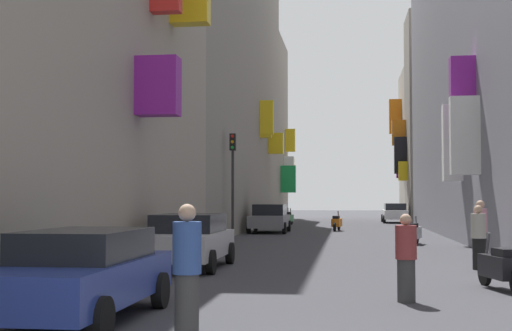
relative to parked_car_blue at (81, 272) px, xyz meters
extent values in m
plane|color=#38383D|center=(3.53, 23.38, -0.73)|extent=(140.00, 140.00, 0.00)
cube|color=purple|center=(-0.92, 7.48, 4.04)|extent=(1.11, 0.64, 1.54)
cube|color=gray|center=(-4.47, 30.71, 9.83)|extent=(6.00, 28.77, 21.13)
cube|color=yellow|center=(-0.96, 37.88, 4.89)|extent=(1.02, 0.58, 1.45)
cube|color=yellow|center=(-1.06, 33.17, 6.16)|extent=(0.83, 0.42, 2.16)
cube|color=yellow|center=(-1.13, 33.31, 5.78)|extent=(0.68, 0.61, 1.73)
cube|color=gray|center=(-4.47, 49.24, 6.94)|extent=(6.00, 8.29, 15.34)
cube|color=yellow|center=(-1.14, 52.17, 3.19)|extent=(0.66, 0.49, 3.03)
cube|color=white|center=(-1.05, 49.55, 3.35)|extent=(0.84, 0.47, 2.65)
cube|color=yellow|center=(-1.04, 50.65, 6.16)|extent=(0.87, 0.63, 1.98)
cube|color=green|center=(-0.86, 46.55, 2.65)|extent=(1.22, 0.47, 2.20)
cube|color=white|center=(-1.16, 52.64, 3.27)|extent=(0.62, 0.49, 2.11)
cube|color=purple|center=(8.09, 15.52, 5.30)|extent=(0.87, 0.60, 1.78)
cube|color=white|center=(8.15, 18.56, 3.33)|extent=(0.75, 0.59, 3.08)
cube|color=white|center=(8.03, 14.77, 3.29)|extent=(1.00, 0.45, 2.73)
cube|color=gray|center=(11.53, 44.42, 7.23)|extent=(6.00, 4.93, 15.92)
cube|color=black|center=(8.05, 45.00, 4.43)|extent=(0.97, 0.51, 2.86)
cube|color=purple|center=(8.14, 45.46, 4.06)|extent=(0.79, 0.46, 2.79)
cube|color=yellow|center=(8.18, 44.27, 3.17)|extent=(0.70, 0.59, 1.46)
cube|color=orange|center=(7.99, 45.68, 6.25)|extent=(1.08, 0.48, 2.01)
cube|color=#B2A899|center=(11.53, 50.14, 5.53)|extent=(6.00, 6.50, 12.52)
cube|color=orange|center=(8.01, 49.90, 8.03)|extent=(1.04, 0.52, 2.93)
cube|color=orange|center=(8.18, 51.66, 7.25)|extent=(0.70, 0.41, 1.80)
cube|color=navy|center=(0.00, -0.06, -0.12)|extent=(1.72, 4.29, 0.61)
cube|color=black|center=(0.00, 0.16, 0.41)|extent=(1.51, 2.40, 0.45)
cylinder|color=black|center=(0.86, -1.47, -0.43)|extent=(0.18, 0.60, 0.60)
cylinder|color=black|center=(0.86, 1.36, -0.43)|extent=(0.18, 0.60, 0.60)
cylinder|color=black|center=(-0.86, 1.36, -0.43)|extent=(0.18, 0.60, 0.60)
cube|color=slate|center=(-0.19, 26.92, -0.12)|extent=(1.85, 4.13, 0.62)
cube|color=black|center=(-0.19, 27.13, 0.48)|extent=(1.63, 2.31, 0.58)
cylinder|color=black|center=(0.74, 25.56, -0.43)|extent=(0.18, 0.60, 0.60)
cylinder|color=black|center=(-1.11, 25.56, -0.43)|extent=(0.18, 0.60, 0.60)
cylinder|color=black|center=(0.74, 28.29, -0.43)|extent=(0.18, 0.60, 0.60)
cylinder|color=black|center=(-1.11, 28.29, -0.43)|extent=(0.18, 0.60, 0.60)
cube|color=#B7B7BC|center=(-0.22, 7.91, -0.11)|extent=(1.82, 4.17, 0.64)
cube|color=black|center=(-0.22, 8.12, 0.45)|extent=(1.60, 2.34, 0.48)
cylinder|color=black|center=(0.69, 6.53, -0.43)|extent=(0.18, 0.60, 0.60)
cylinder|color=black|center=(-1.13, 6.53, -0.43)|extent=(0.18, 0.60, 0.60)
cylinder|color=black|center=(0.69, 9.28, -0.43)|extent=(0.18, 0.60, 0.60)
cylinder|color=black|center=(-1.13, 9.28, -0.43)|extent=(0.18, 0.60, 0.60)
cube|color=white|center=(7.42, 42.73, -0.11)|extent=(1.68, 4.33, 0.64)
cube|color=black|center=(7.42, 42.51, 0.46)|extent=(1.48, 2.43, 0.50)
cylinder|color=black|center=(6.58, 44.16, -0.43)|extent=(0.18, 0.60, 0.60)
cylinder|color=black|center=(8.26, 44.16, -0.43)|extent=(0.18, 0.60, 0.60)
cylinder|color=black|center=(6.58, 41.30, -0.43)|extent=(0.18, 0.60, 0.60)
cylinder|color=black|center=(8.26, 41.30, -0.43)|extent=(0.18, 0.60, 0.60)
cube|color=#287F3D|center=(-0.06, 37.38, -0.26)|extent=(0.65, 1.17, 0.45)
cube|color=black|center=(-0.10, 37.17, 0.04)|extent=(0.42, 0.61, 0.16)
cylinder|color=#4C4C51|center=(0.05, 37.92, 0.06)|extent=(0.11, 0.28, 0.68)
cylinder|color=black|center=(0.08, 38.05, -0.49)|extent=(0.19, 0.49, 0.48)
cylinder|color=black|center=(-0.19, 36.70, -0.49)|extent=(0.19, 0.49, 0.48)
cube|color=#ADADB2|center=(6.59, 18.23, -0.26)|extent=(0.69, 1.16, 0.45)
cube|color=black|center=(6.54, 18.03, 0.04)|extent=(0.45, 0.62, 0.16)
cylinder|color=#4C4C51|center=(6.72, 18.75, 0.06)|extent=(0.13, 0.28, 0.68)
cylinder|color=black|center=(6.75, 18.89, -0.49)|extent=(0.22, 0.49, 0.48)
cylinder|color=black|center=(6.42, 17.57, -0.49)|extent=(0.22, 0.49, 0.48)
cube|color=orange|center=(3.35, 29.18, -0.26)|extent=(0.60, 1.15, 0.45)
cube|color=black|center=(3.32, 28.98, 0.04)|extent=(0.40, 0.60, 0.16)
cylinder|color=#4C4C51|center=(3.43, 29.72, 0.06)|extent=(0.10, 0.28, 0.68)
cylinder|color=black|center=(3.45, 29.86, -0.49)|extent=(0.17, 0.49, 0.48)
cylinder|color=black|center=(3.24, 28.50, -0.49)|extent=(0.17, 0.49, 0.48)
cube|color=black|center=(7.02, 4.50, -0.26)|extent=(0.69, 1.25, 0.45)
cube|color=black|center=(7.07, 4.29, 0.04)|extent=(0.44, 0.62, 0.16)
cylinder|color=#4C4C51|center=(6.89, 5.08, 0.06)|extent=(0.12, 0.28, 0.68)
cylinder|color=black|center=(6.86, 5.22, -0.49)|extent=(0.20, 0.49, 0.48)
cube|color=silver|center=(-0.26, 39.62, -0.26)|extent=(0.58, 1.14, 0.45)
cube|color=black|center=(-0.23, 39.42, 0.04)|extent=(0.39, 0.60, 0.16)
cylinder|color=#4C4C51|center=(-0.34, 40.16, 0.06)|extent=(0.10, 0.28, 0.68)
cylinder|color=black|center=(-0.36, 40.30, -0.49)|extent=(0.16, 0.49, 0.48)
cylinder|color=black|center=(-0.17, 38.95, -0.49)|extent=(0.16, 0.49, 0.48)
cylinder|color=#3C3C3C|center=(1.90, -1.15, -0.30)|extent=(0.37, 0.37, 0.86)
cylinder|color=#335199|center=(1.90, -1.15, 0.47)|extent=(0.44, 0.44, 0.68)
sphere|color=tan|center=(1.90, -1.15, 0.93)|extent=(0.23, 0.23, 0.23)
cylinder|color=#383838|center=(5.02, 2.60, -0.35)|extent=(0.35, 0.35, 0.76)
cylinder|color=maroon|center=(5.02, 2.60, 0.33)|extent=(0.41, 0.41, 0.60)
sphere|color=tan|center=(5.02, 2.60, 0.74)|extent=(0.21, 0.21, 0.21)
cylinder|color=black|center=(7.34, 8.54, -0.33)|extent=(0.41, 0.41, 0.81)
cylinder|color=#B2AD9E|center=(7.34, 8.54, 0.40)|extent=(0.49, 0.49, 0.64)
sphere|color=tan|center=(7.34, 8.54, 0.83)|extent=(0.22, 0.22, 0.22)
cylinder|color=black|center=(7.72, 10.36, -0.30)|extent=(0.39, 0.39, 0.86)
cylinder|color=pink|center=(7.72, 10.36, 0.48)|extent=(0.47, 0.47, 0.68)
sphere|color=tan|center=(7.72, 10.36, 0.93)|extent=(0.23, 0.23, 0.23)
cylinder|color=#2D2D2D|center=(-1.08, 20.36, 1.25)|extent=(0.12, 0.12, 3.96)
cube|color=black|center=(-1.08, 20.36, 3.60)|extent=(0.26, 0.26, 0.75)
sphere|color=red|center=(-1.08, 20.22, 3.85)|extent=(0.14, 0.14, 0.14)
sphere|color=orange|center=(-1.08, 20.22, 3.60)|extent=(0.14, 0.14, 0.14)
sphere|color=green|center=(-1.08, 20.22, 3.35)|extent=(0.14, 0.14, 0.14)
camera|label=1|loc=(4.00, -10.11, 1.13)|focal=48.90mm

